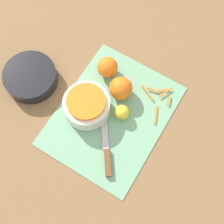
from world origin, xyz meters
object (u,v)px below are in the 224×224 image
lemon (122,112)px  bowl_speckled (87,105)px  knife (107,153)px  orange_left (108,67)px  bowl_dark (31,77)px  orange_right (121,88)px

lemon → bowl_speckled: bearing=112.0°
knife → orange_left: bearing=-4.4°
lemon → bowl_dark: bearing=98.7°
bowl_speckled → bowl_dark: size_ratio=0.85×
bowl_speckled → orange_right: (0.12, -0.07, 0.00)m
bowl_speckled → lemon: bearing=-68.0°
orange_right → lemon: 0.09m
bowl_dark → knife: bearing=-103.5°
knife → bowl_speckled: bearing=19.5°
knife → orange_right: bearing=-16.4°
bowl_dark → lemon: 0.36m
bowl_dark → knife: (-0.09, -0.38, -0.02)m
orange_right → orange_left: bearing=60.2°
orange_right → lemon: size_ratio=1.58×
knife → lemon: (0.14, 0.03, 0.02)m
orange_left → orange_right: size_ratio=0.92×
orange_left → orange_right: orange_right is taller
bowl_speckled → bowl_dark: bowl_speckled is taller
bowl_speckled → orange_left: bearing=6.0°
knife → lemon: 0.15m
knife → orange_left: orange_left is taller
bowl_speckled → knife: (-0.10, -0.14, -0.03)m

